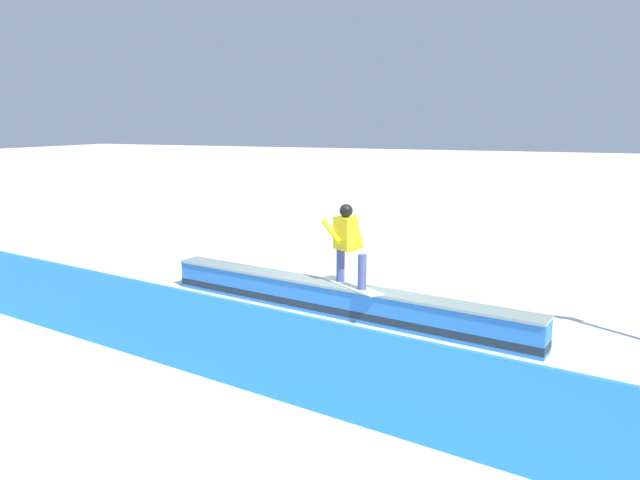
# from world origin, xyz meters

# --- Properties ---
(ground_plane) EXTENTS (120.00, 120.00, 0.00)m
(ground_plane) POSITION_xyz_m (0.00, 0.00, 0.00)
(ground_plane) COLOR white
(grind_box) EXTENTS (6.85, 1.69, 0.54)m
(grind_box) POSITION_xyz_m (0.00, 0.00, 0.24)
(grind_box) COLOR blue
(grind_box) RESTS_ON ground_plane
(snowboarder) EXTENTS (1.33, 1.00, 1.35)m
(snowboarder) POSITION_xyz_m (-0.19, -0.01, 1.26)
(snowboarder) COLOR silver
(snowboarder) RESTS_ON grind_box
(safety_fence) EXTENTS (10.83, 2.04, 1.09)m
(safety_fence) POSITION_xyz_m (0.00, 3.13, 0.55)
(safety_fence) COLOR #2A88DD
(safety_fence) RESTS_ON ground_plane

